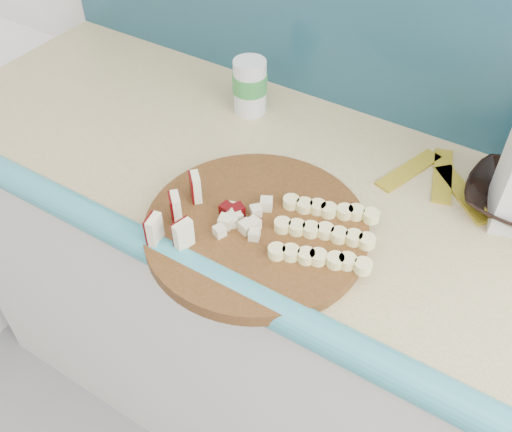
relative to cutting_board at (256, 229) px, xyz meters
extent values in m
cube|color=silver|center=(0.25, 0.17, -0.48)|extent=(2.20, 0.60, 0.88)
cube|color=tan|center=(0.25, 0.17, -0.03)|extent=(2.20, 0.60, 0.03)
cube|color=teal|center=(0.25, -0.13, -0.03)|extent=(2.20, 0.06, 0.03)
cube|color=teal|center=(0.25, 0.46, 0.24)|extent=(2.20, 0.02, 0.50)
cylinder|color=#40250D|center=(0.00, 0.00, 0.00)|extent=(0.50, 0.50, 0.02)
cube|color=#F7F1C6|center=(-0.12, -0.12, 0.04)|extent=(0.02, 0.04, 0.05)
cube|color=#450407|center=(-0.13, -0.13, 0.04)|extent=(0.01, 0.03, 0.05)
cube|color=#F7F1C6|center=(-0.12, -0.06, 0.04)|extent=(0.02, 0.04, 0.05)
cube|color=#450407|center=(-0.13, -0.07, 0.04)|extent=(0.01, 0.03, 0.05)
cube|color=#F7F1C6|center=(-0.13, 0.00, 0.04)|extent=(0.02, 0.04, 0.05)
cube|color=#450407|center=(-0.14, 0.00, 0.04)|extent=(0.01, 0.03, 0.05)
cube|color=#F7F1C6|center=(-0.07, -0.11, 0.04)|extent=(0.02, 0.04, 0.05)
cube|color=#450407|center=(-0.08, -0.11, 0.04)|extent=(0.01, 0.03, 0.05)
cube|color=#FBF4C9|center=(-0.01, 0.00, 0.02)|extent=(0.02, 0.02, 0.02)
cube|color=#FBF4C9|center=(-0.01, 0.00, 0.02)|extent=(0.02, 0.02, 0.02)
cube|color=#450407|center=(-0.01, 0.01, 0.02)|extent=(0.02, 0.02, 0.02)
cube|color=#FBF4C9|center=(-0.02, 0.00, 0.02)|extent=(0.02, 0.02, 0.02)
cube|color=#FBF4C9|center=(-0.03, 0.01, 0.02)|extent=(0.02, 0.02, 0.02)
cube|color=#FBF4C9|center=(-0.04, 0.01, 0.02)|extent=(0.02, 0.02, 0.02)
cube|color=#FBF4C9|center=(-0.03, 0.00, 0.02)|extent=(0.02, 0.02, 0.02)
cube|color=#FBF4C9|center=(-0.04, -0.01, 0.02)|extent=(0.02, 0.02, 0.02)
cube|color=#450407|center=(-0.05, -0.02, 0.02)|extent=(0.02, 0.02, 0.02)
cube|color=#FBF4C9|center=(-0.03, -0.02, 0.02)|extent=(0.02, 0.02, 0.02)
cube|color=#FBF4C9|center=(-0.03, -0.03, 0.02)|extent=(0.02, 0.02, 0.02)
cube|color=#FBF4C9|center=(-0.02, -0.02, 0.02)|extent=(0.02, 0.02, 0.02)
cube|color=#FBF4C9|center=(-0.01, -0.02, 0.02)|extent=(0.02, 0.02, 0.02)
cube|color=#FBF4C9|center=(0.00, -0.02, 0.02)|extent=(0.02, 0.02, 0.02)
cube|color=#450407|center=(-0.01, -0.01, 0.02)|extent=(0.02, 0.02, 0.02)
cylinder|color=#FDF39A|center=(0.07, -0.04, 0.02)|extent=(0.03, 0.03, 0.02)
cylinder|color=#FDF39A|center=(0.09, -0.03, 0.02)|extent=(0.03, 0.03, 0.02)
cylinder|color=#FDF39A|center=(0.11, -0.03, 0.02)|extent=(0.03, 0.03, 0.02)
cylinder|color=#FDF39A|center=(0.13, -0.02, 0.02)|extent=(0.03, 0.03, 0.02)
cylinder|color=#FDF39A|center=(0.16, -0.01, 0.02)|extent=(0.03, 0.03, 0.02)
cylinder|color=#FDF39A|center=(0.18, 0.00, 0.02)|extent=(0.03, 0.03, 0.02)
cylinder|color=#FDF39A|center=(0.20, 0.00, 0.02)|extent=(0.03, 0.03, 0.02)
cylinder|color=#FDF39A|center=(0.05, 0.02, 0.02)|extent=(0.03, 0.03, 0.02)
cylinder|color=#FDF39A|center=(0.07, 0.02, 0.02)|extent=(0.03, 0.03, 0.02)
cylinder|color=#FDF39A|center=(0.09, 0.03, 0.02)|extent=(0.03, 0.03, 0.02)
cylinder|color=#FDF39A|center=(0.12, 0.04, 0.02)|extent=(0.03, 0.03, 0.02)
cylinder|color=#FDF39A|center=(0.14, 0.05, 0.02)|extent=(0.03, 0.03, 0.02)
cylinder|color=#FDF39A|center=(0.16, 0.05, 0.02)|extent=(0.03, 0.03, 0.02)
cylinder|color=#FDF39A|center=(0.18, 0.06, 0.02)|extent=(0.03, 0.03, 0.02)
cylinder|color=#FDF39A|center=(0.03, 0.07, 0.02)|extent=(0.03, 0.03, 0.02)
cylinder|color=#FDF39A|center=(0.05, 0.08, 0.02)|extent=(0.03, 0.03, 0.02)
cylinder|color=#FDF39A|center=(0.07, 0.09, 0.02)|extent=(0.03, 0.03, 0.02)
cylinder|color=#FDF39A|center=(0.10, 0.09, 0.02)|extent=(0.03, 0.03, 0.02)
cylinder|color=#FDF39A|center=(0.12, 0.10, 0.02)|extent=(0.03, 0.03, 0.02)
cylinder|color=#FDF39A|center=(0.14, 0.11, 0.02)|extent=(0.03, 0.03, 0.02)
cylinder|color=#FDF39A|center=(0.16, 0.12, 0.02)|extent=(0.03, 0.03, 0.02)
cylinder|color=silver|center=(-0.22, 0.32, 0.05)|extent=(0.07, 0.07, 0.12)
cylinder|color=#31883D|center=(-0.22, 0.32, 0.06)|extent=(0.08, 0.08, 0.04)
cube|color=gold|center=(0.17, 0.31, -0.01)|extent=(0.09, 0.17, 0.01)
cube|color=gold|center=(0.23, 0.33, -0.01)|extent=(0.08, 0.17, 0.01)
cube|color=gold|center=(0.28, 0.30, -0.01)|extent=(0.15, 0.14, 0.01)
camera|label=1|loc=(0.37, -0.60, 0.73)|focal=40.00mm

